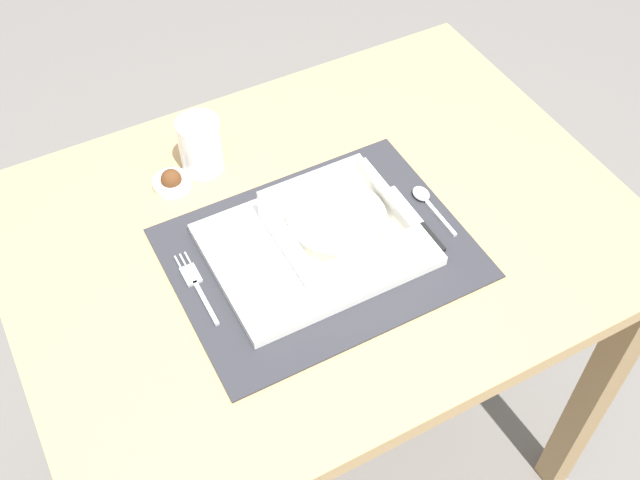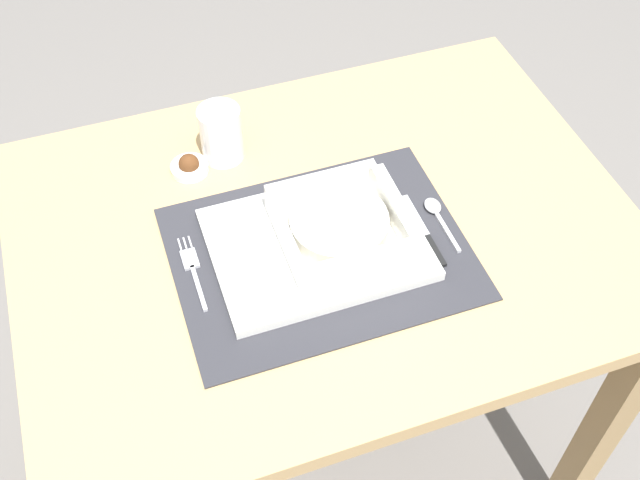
# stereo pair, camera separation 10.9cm
# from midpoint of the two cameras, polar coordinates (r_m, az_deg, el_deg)

# --- Properties ---
(ground_plane) EXTENTS (6.00, 6.00, 0.00)m
(ground_plane) POSITION_cam_midpoint_polar(r_m,az_deg,el_deg) (1.78, 2.11, -14.98)
(ground_plane) COLOR slate
(dining_table) EXTENTS (0.92, 0.68, 0.74)m
(dining_table) POSITION_cam_midpoint_polar(r_m,az_deg,el_deg) (1.24, 2.93, -2.63)
(dining_table) COLOR tan
(dining_table) RESTS_ON ground
(placemat) EXTENTS (0.42, 0.32, 0.00)m
(placemat) POSITION_cam_midpoint_polar(r_m,az_deg,el_deg) (1.12, 2.80, -1.11)
(placemat) COLOR #2D2D33
(placemat) RESTS_ON dining_table
(serving_plate) EXTENTS (0.30, 0.23, 0.02)m
(serving_plate) POSITION_cam_midpoint_polar(r_m,az_deg,el_deg) (1.11, 2.53, -0.46)
(serving_plate) COLOR white
(serving_plate) RESTS_ON placemat
(porridge_bowl) EXTENTS (0.17, 0.17, 0.05)m
(porridge_bowl) POSITION_cam_midpoint_polar(r_m,az_deg,el_deg) (1.10, 4.25, 0.84)
(porridge_bowl) COLOR white
(porridge_bowl) RESTS_ON serving_plate
(fork) EXTENTS (0.02, 0.14, 0.00)m
(fork) POSITION_cam_midpoint_polar(r_m,az_deg,el_deg) (1.10, -6.61, -2.13)
(fork) COLOR silver
(fork) RESTS_ON placemat
(spoon) EXTENTS (0.02, 0.11, 0.01)m
(spoon) POSITION_cam_midpoint_polar(r_m,az_deg,el_deg) (1.18, 11.14, 1.95)
(spoon) COLOR silver
(spoon) RESTS_ON placemat
(butter_knife) EXTENTS (0.01, 0.14, 0.01)m
(butter_knife) POSITION_cam_midpoint_polar(r_m,az_deg,el_deg) (1.15, 10.44, 0.23)
(butter_knife) COLOR black
(butter_knife) RESTS_ON placemat
(drinking_glass) EXTENTS (0.07, 0.07, 0.09)m
(drinking_glass) POSITION_cam_midpoint_polar(r_m,az_deg,el_deg) (1.23, -4.75, 7.53)
(drinking_glass) COLOR white
(drinking_glass) RESTS_ON dining_table
(condiment_saucer) EXTENTS (0.06, 0.06, 0.03)m
(condiment_saucer) POSITION_cam_midpoint_polar(r_m,az_deg,el_deg) (1.23, -7.10, 5.28)
(condiment_saucer) COLOR white
(condiment_saucer) RESTS_ON dining_table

